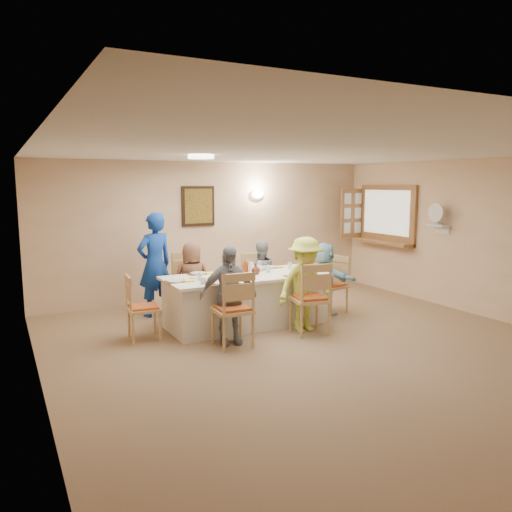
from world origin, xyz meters
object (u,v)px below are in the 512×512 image
diner_right_end (325,278)px  chair_front_right (310,297)px  dining_table (246,300)px  diner_back_right (260,276)px  chair_back_left (190,285)px  caregiver (155,264)px  chair_front_left (232,308)px  diner_front_left (228,295)px  chair_right_end (331,285)px  serving_hatch (387,215)px  desk_fan (438,216)px  diner_back_left (192,281)px  diner_front_right (305,285)px  condiment_ketchup (245,267)px  chair_back_right (257,281)px

diner_right_end → chair_front_right: bearing=122.9°
dining_table → diner_right_end: 1.43m
dining_table → diner_back_right: diner_back_right is taller
dining_table → chair_back_left: 1.01m
caregiver → chair_front_right: bearing=115.1°
chair_front_left → diner_front_left: size_ratio=0.77×
chair_right_end → caregiver: bearing=-124.7°
serving_hatch → chair_back_left: (-4.12, -0.11, -0.99)m
chair_front_right → diner_back_right: bearing=-79.6°
chair_back_left → diner_right_end: size_ratio=0.88×
desk_fan → chair_front_right: size_ratio=0.29×
diner_back_left → caregiver: 0.69m
diner_front_right → diner_right_end: diner_front_right is taller
serving_hatch → chair_front_left: size_ratio=1.48×
chair_front_right → diner_front_left: (-1.20, 0.12, 0.14)m
desk_fan → condiment_ketchup: desk_fan is taller
serving_hatch → diner_back_left: 4.23m
chair_front_right → diner_front_left: diner_front_left is taller
desk_fan → caregiver: 4.80m
dining_table → chair_front_left: bearing=-126.9°
chair_front_left → diner_right_end: 2.17m
caregiver → diner_front_right: bearing=116.9°
diner_back_left → diner_right_end: diner_back_left is taller
chair_right_end → diner_front_right: diner_front_right is taller
chair_back_left → diner_right_end: diner_right_end is taller
desk_fan → diner_right_end: 2.26m
chair_back_left → chair_front_left: 1.60m
diner_front_right → caregiver: size_ratio=0.82×
chair_back_left → diner_front_left: size_ratio=0.79×
chair_right_end → caregiver: 2.87m
dining_table → diner_front_right: diner_front_right is taller
diner_front_right → diner_back_right: bearing=88.0°
chair_right_end → condiment_ketchup: (-1.57, -0.01, 0.41)m
chair_front_left → caregiver: 2.03m
desk_fan → serving_hatch: bearing=85.3°
chair_back_right → diner_back_right: bearing=-87.9°
diner_right_end → chair_front_left: bearing=100.2°
dining_table → diner_back_right: (0.60, 0.68, 0.20)m
chair_right_end → diner_front_right: bearing=-65.2°
chair_front_left → diner_back_right: 1.91m
diner_front_left → condiment_ketchup: size_ratio=5.51×
diner_back_left → caregiver: size_ratio=0.73×
chair_back_right → chair_front_left: 2.00m
chair_back_left → condiment_ketchup: 1.06m
desk_fan → chair_back_right: bearing=156.1°
dining_table → diner_back_left: 0.94m
dining_table → condiment_ketchup: bearing=-160.4°
desk_fan → chair_front_right: bearing=-172.8°
serving_hatch → diner_back_right: (-2.92, -0.23, -0.92)m
desk_fan → condiment_ketchup: (-3.44, 0.44, -0.67)m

